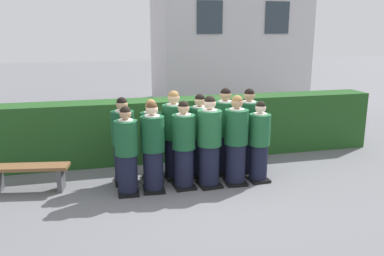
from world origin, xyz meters
TOP-DOWN VIEW (x-y plane):
  - ground_plane at (0.00, 0.00)m, footprint 60.00×60.00m
  - student_front_row_0 at (-1.24, -0.03)m, footprint 0.41×0.50m
  - student_front_row_1 at (-0.78, 0.01)m, footprint 0.42×0.49m
  - student_front_row_2 at (-0.22, 0.02)m, footprint 0.42×0.48m
  - student_front_row_3 at (0.25, -0.01)m, footprint 0.44×0.55m
  - student_front_row_4 at (0.77, -0.02)m, footprint 0.44×0.54m
  - student_front_row_5 at (1.24, 0.01)m, footprint 0.40×0.50m
  - student_rear_row_0 at (-1.25, 0.51)m, footprint 0.43×0.51m
  - student_rear_row_1 at (-0.72, 0.53)m, footprint 0.41×0.50m
  - student_rear_row_2 at (-0.28, 0.56)m, footprint 0.45×0.55m
  - student_rear_row_3 at (0.23, 0.56)m, footprint 0.43×0.53m
  - student_rear_row_4 at (0.75, 0.58)m, footprint 0.45×0.54m
  - student_rear_row_5 at (1.22, 0.53)m, footprint 0.45×0.54m
  - hedge at (0.00, 1.80)m, footprint 9.30×0.70m
  - school_building_main at (3.48, 8.54)m, footprint 5.82×3.72m
  - wooden_bench at (-2.94, 0.51)m, footprint 1.44×0.58m

SIDE VIEW (x-z plane):
  - ground_plane at x=0.00m, z-range 0.00..0.00m
  - wooden_bench at x=-2.94m, z-range 0.11..0.59m
  - hedge at x=0.00m, z-range 0.00..1.34m
  - student_front_row_5 at x=1.24m, z-range -0.04..1.51m
  - student_front_row_0 at x=-1.24m, z-range -0.04..1.54m
  - student_rear_row_1 at x=-0.72m, z-range -0.04..1.54m
  - student_front_row_2 at x=-0.22m, z-range -0.04..1.58m
  - student_front_row_1 at x=-0.78m, z-range -0.04..1.59m
  - student_rear_row_3 at x=0.23m, z-range -0.04..1.60m
  - student_rear_row_0 at x=-1.25m, z-range -0.04..1.60m
  - student_front_row_4 at x=0.77m, z-range -0.04..1.64m
  - student_front_row_3 at x=0.25m, z-range -0.04..1.66m
  - student_rear_row_5 at x=1.22m, z-range -0.04..1.67m
  - student_rear_row_2 at x=-0.28m, z-range -0.04..1.68m
  - student_rear_row_4 at x=0.75m, z-range -0.04..1.69m
  - school_building_main at x=3.48m, z-range 0.08..6.90m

